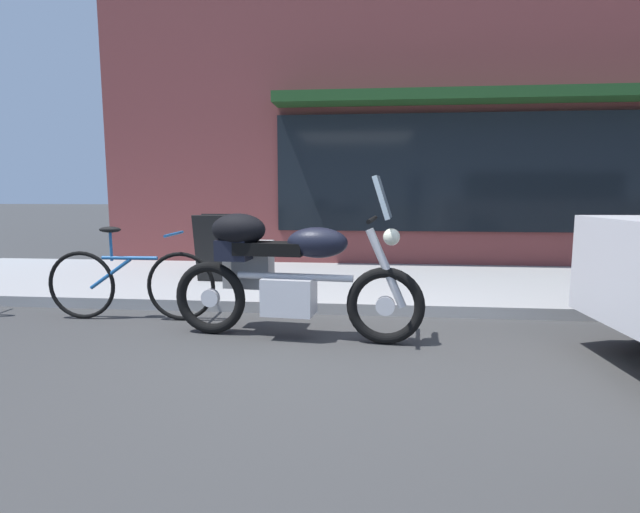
# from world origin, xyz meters

# --- Properties ---
(ground_plane) EXTENTS (80.00, 80.00, 0.00)m
(ground_plane) POSITION_xyz_m (0.00, 0.00, 0.00)
(ground_plane) COLOR #383838
(touring_motorcycle) EXTENTS (2.22, 0.80, 1.41)m
(touring_motorcycle) POSITION_xyz_m (-0.41, 0.38, 0.61)
(touring_motorcycle) COLOR black
(touring_motorcycle) RESTS_ON ground_plane
(parked_bicycle) EXTENTS (1.70, 0.48, 0.93)m
(parked_bicycle) POSITION_xyz_m (-2.01, 0.80, 0.38)
(parked_bicycle) COLOR black
(parked_bicycle) RESTS_ON ground_plane
(sandwich_board_sign) EXTENTS (0.55, 0.40, 0.86)m
(sandwich_board_sign) POSITION_xyz_m (-1.58, 2.33, 0.55)
(sandwich_board_sign) COLOR black
(sandwich_board_sign) RESTS_ON sidewalk_curb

